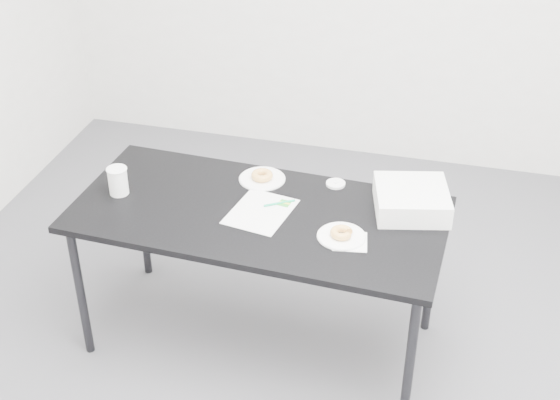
% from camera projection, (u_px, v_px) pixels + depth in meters
% --- Properties ---
extents(floor, '(4.00, 4.00, 0.00)m').
position_uv_depth(floor, '(294.00, 352.00, 3.67)').
color(floor, '#49484D').
rests_on(floor, ground).
extents(table, '(1.64, 0.83, 0.73)m').
position_uv_depth(table, '(259.00, 222.00, 3.39)').
color(table, black).
rests_on(table, floor).
extents(scorecard, '(0.29, 0.34, 0.00)m').
position_uv_depth(scorecard, '(261.00, 212.00, 3.36)').
color(scorecard, white).
rests_on(scorecard, table).
extents(logo_patch, '(0.06, 0.06, 0.00)m').
position_uv_depth(logo_patch, '(285.00, 203.00, 3.41)').
color(logo_patch, green).
rests_on(logo_patch, scorecard).
extents(pen, '(0.12, 0.09, 0.01)m').
position_uv_depth(pen, '(279.00, 203.00, 3.40)').
color(pen, '#0E9C67').
rests_on(pen, scorecard).
extents(napkin, '(0.16, 0.16, 0.00)m').
position_uv_depth(napkin, '(350.00, 241.00, 3.17)').
color(napkin, white).
rests_on(napkin, table).
extents(plate_near, '(0.20, 0.20, 0.01)m').
position_uv_depth(plate_near, '(341.00, 236.00, 3.20)').
color(plate_near, white).
rests_on(plate_near, napkin).
extents(donut_near, '(0.10, 0.10, 0.03)m').
position_uv_depth(donut_near, '(342.00, 233.00, 3.19)').
color(donut_near, gold).
rests_on(donut_near, plate_near).
extents(plate_far, '(0.21, 0.21, 0.01)m').
position_uv_depth(plate_far, '(262.00, 179.00, 3.58)').
color(plate_far, white).
rests_on(plate_far, table).
extents(donut_far, '(0.11, 0.11, 0.03)m').
position_uv_depth(donut_far, '(262.00, 175.00, 3.57)').
color(donut_far, gold).
rests_on(donut_far, plate_far).
extents(coffee_cup, '(0.09, 0.09, 0.13)m').
position_uv_depth(coffee_cup, '(118.00, 181.00, 3.45)').
color(coffee_cup, white).
rests_on(coffee_cup, table).
extents(cup_lid, '(0.09, 0.09, 0.01)m').
position_uv_depth(cup_lid, '(336.00, 184.00, 3.54)').
color(cup_lid, white).
rests_on(cup_lid, table).
extents(bakery_box, '(0.37, 0.37, 0.10)m').
position_uv_depth(bakery_box, '(411.00, 200.00, 3.35)').
color(bakery_box, white).
rests_on(bakery_box, table).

